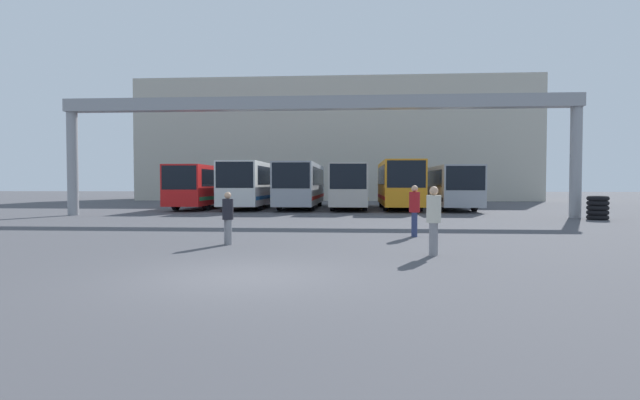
% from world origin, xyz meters
% --- Properties ---
extents(ground_plane, '(200.00, 200.00, 0.00)m').
position_xyz_m(ground_plane, '(0.00, 0.00, 0.00)').
color(ground_plane, '#47474C').
extents(building_backdrop, '(42.51, 12.00, 12.89)m').
position_xyz_m(building_backdrop, '(0.00, 47.77, 6.44)').
color(building_backdrop, '#B7B2A3').
rests_on(building_backdrop, ground).
extents(overhead_gantry, '(28.42, 0.80, 6.59)m').
position_xyz_m(overhead_gantry, '(0.00, 17.83, 5.54)').
color(overhead_gantry, gray).
rests_on(overhead_gantry, ground).
extents(bus_slot_0, '(2.47, 10.38, 3.06)m').
position_xyz_m(bus_slot_0, '(-8.85, 26.19, 1.76)').
color(bus_slot_0, red).
rests_on(bus_slot_0, ground).
extents(bus_slot_1, '(2.62, 12.22, 3.29)m').
position_xyz_m(bus_slot_1, '(-5.31, 27.11, 1.89)').
color(bus_slot_1, silver).
rests_on(bus_slot_1, ground).
extents(bus_slot_2, '(2.60, 11.92, 3.23)m').
position_xyz_m(bus_slot_2, '(-1.77, 26.96, 1.86)').
color(bus_slot_2, '#999EA5').
rests_on(bus_slot_2, ground).
extents(bus_slot_3, '(2.48, 11.22, 3.14)m').
position_xyz_m(bus_slot_3, '(1.77, 26.61, 1.81)').
color(bus_slot_3, beige).
rests_on(bus_slot_3, ground).
extents(bus_slot_4, '(2.58, 10.11, 3.33)m').
position_xyz_m(bus_slot_4, '(5.31, 26.06, 1.92)').
color(bus_slot_4, orange).
rests_on(bus_slot_4, ground).
extents(bus_slot_5, '(2.57, 11.39, 2.99)m').
position_xyz_m(bus_slot_5, '(8.85, 26.70, 1.73)').
color(bus_slot_5, '#999EA5').
rests_on(bus_slot_5, ground).
extents(pedestrian_mid_right, '(0.37, 0.37, 1.76)m').
position_xyz_m(pedestrian_mid_right, '(4.21, 3.21, 0.93)').
color(pedestrian_mid_right, gray).
rests_on(pedestrian_mid_right, ground).
extents(pedestrian_near_right, '(0.37, 0.37, 1.77)m').
position_xyz_m(pedestrian_near_right, '(4.25, 7.71, 0.94)').
color(pedestrian_near_right, navy).
rests_on(pedestrian_near_right, ground).
extents(pedestrian_mid_left, '(0.33, 0.33, 1.58)m').
position_xyz_m(pedestrian_mid_left, '(-1.59, 5.08, 0.84)').
color(pedestrian_mid_left, gray).
rests_on(pedestrian_mid_left, ground).
extents(tire_stack, '(1.04, 1.04, 1.20)m').
position_xyz_m(tire_stack, '(14.41, 16.39, 0.60)').
color(tire_stack, black).
rests_on(tire_stack, ground).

